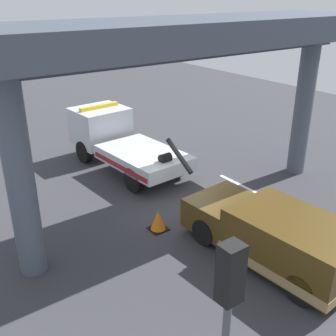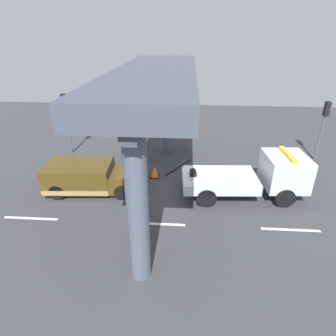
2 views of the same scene
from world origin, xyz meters
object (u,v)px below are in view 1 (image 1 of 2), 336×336
at_px(tow_truck_white, 117,139).
at_px(traffic_light_near, 226,313).
at_px(traffic_cone_orange, 158,221).
at_px(towed_van_green, 275,237).

bearing_deg(tow_truck_white, traffic_light_near, 157.44).
xyz_separation_m(traffic_light_near, traffic_cone_orange, (6.35, -3.24, -2.74)).
height_order(tow_truck_white, towed_van_green, tow_truck_white).
height_order(tow_truck_white, traffic_cone_orange, tow_truck_white).
relative_size(towed_van_green, traffic_cone_orange, 7.81).
distance_m(tow_truck_white, towed_van_green, 8.89).
relative_size(tow_truck_white, towed_van_green, 1.37).
xyz_separation_m(tow_truck_white, traffic_cone_orange, (-5.57, 1.71, -0.88)).
distance_m(traffic_light_near, traffic_cone_orange, 7.64).
bearing_deg(towed_van_green, traffic_light_near, 121.28).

